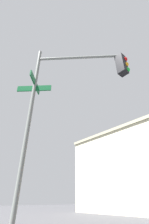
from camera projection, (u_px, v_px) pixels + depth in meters
The scene contains 1 object.
traffic_signal_near at pixel (74, 90), 4.87m from camera, with size 2.61×2.73×6.37m.
Camera 1 is at (-3.09, -8.98, 1.48)m, focal length 24.75 mm.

